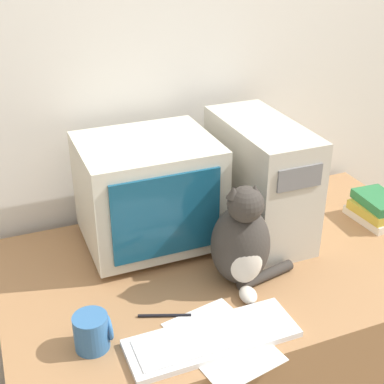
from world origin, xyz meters
name	(u,v)px	position (x,y,z in m)	size (l,w,h in m)	color
wall_back	(181,71)	(0.00, 0.92, 1.25)	(7.00, 0.05, 2.50)	silver
desk	(232,344)	(0.00, 0.43, 0.37)	(1.51, 0.86, 0.74)	#9E7047
crt_monitor	(148,192)	(-0.23, 0.64, 0.93)	(0.43, 0.38, 0.38)	beige
computer_tower	(260,179)	(0.16, 0.58, 0.94)	(0.22, 0.48, 0.40)	beige
keyboard	(212,338)	(-0.22, 0.11, 0.75)	(0.47, 0.16, 0.02)	silver
cat	(242,242)	(-0.04, 0.32, 0.88)	(0.29, 0.25, 0.34)	#38332D
book_stack	(376,209)	(0.60, 0.47, 0.78)	(0.16, 0.20, 0.10)	beige
pen	(165,315)	(-0.31, 0.25, 0.74)	(0.14, 0.06, 0.01)	black
paper_sheet	(222,341)	(-0.20, 0.10, 0.74)	(0.26, 0.33, 0.00)	white
mug	(92,332)	(-0.52, 0.21, 0.79)	(0.10, 0.09, 0.10)	#33669E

